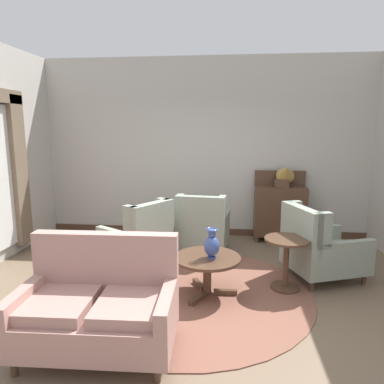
{
  "coord_description": "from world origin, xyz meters",
  "views": [
    {
      "loc": [
        0.46,
        -3.72,
        1.99
      ],
      "look_at": [
        -0.05,
        1.0,
        1.12
      ],
      "focal_mm": 33.12,
      "sensor_mm": 36.0,
      "label": 1
    }
  ],
  "objects_px": {
    "armchair_near_sideboard": "(319,249)",
    "gramophone": "(285,174)",
    "coffee_table": "(207,265)",
    "sideboard": "(280,210)",
    "porcelain_vase": "(212,245)",
    "armchair_far_left": "(203,228)",
    "settee": "(98,307)",
    "armchair_foreground_right": "(140,239)",
    "side_table": "(286,259)"
  },
  "relations": [
    {
      "from": "coffee_table",
      "to": "armchair_near_sideboard",
      "type": "xyz_separation_m",
      "value": [
        1.44,
        0.64,
        0.03
      ]
    },
    {
      "from": "side_table",
      "to": "armchair_far_left",
      "type": "bearing_deg",
      "value": 134.23
    },
    {
      "from": "settee",
      "to": "armchair_near_sideboard",
      "type": "xyz_separation_m",
      "value": [
        2.33,
        1.8,
        0.0
      ]
    },
    {
      "from": "armchair_far_left",
      "to": "armchair_near_sideboard",
      "type": "relative_size",
      "value": 0.88
    },
    {
      "from": "settee",
      "to": "armchair_far_left",
      "type": "xyz_separation_m",
      "value": [
        0.74,
        2.57,
        0.01
      ]
    },
    {
      "from": "armchair_far_left",
      "to": "sideboard",
      "type": "bearing_deg",
      "value": -142.13
    },
    {
      "from": "armchair_near_sideboard",
      "to": "side_table",
      "type": "relative_size",
      "value": 1.71
    },
    {
      "from": "armchair_far_left",
      "to": "armchair_foreground_right",
      "type": "xyz_separation_m",
      "value": [
        -0.85,
        -0.65,
        -0.0
      ]
    },
    {
      "from": "porcelain_vase",
      "to": "side_table",
      "type": "bearing_deg",
      "value": 18.69
    },
    {
      "from": "coffee_table",
      "to": "porcelain_vase",
      "type": "height_order",
      "value": "porcelain_vase"
    },
    {
      "from": "porcelain_vase",
      "to": "armchair_far_left",
      "type": "bearing_deg",
      "value": 98.28
    },
    {
      "from": "armchair_near_sideboard",
      "to": "coffee_table",
      "type": "bearing_deg",
      "value": 93.65
    },
    {
      "from": "sideboard",
      "to": "side_table",
      "type": "bearing_deg",
      "value": -95.19
    },
    {
      "from": "armchair_far_left",
      "to": "settee",
      "type": "bearing_deg",
      "value": 79.43
    },
    {
      "from": "coffee_table",
      "to": "sideboard",
      "type": "height_order",
      "value": "sideboard"
    },
    {
      "from": "side_table",
      "to": "gramophone",
      "type": "bearing_deg",
      "value": 83.19
    },
    {
      "from": "coffee_table",
      "to": "armchair_foreground_right",
      "type": "bearing_deg",
      "value": 143.55
    },
    {
      "from": "coffee_table",
      "to": "gramophone",
      "type": "relative_size",
      "value": 1.65
    },
    {
      "from": "side_table",
      "to": "sideboard",
      "type": "relative_size",
      "value": 0.53
    },
    {
      "from": "sideboard",
      "to": "porcelain_vase",
      "type": "bearing_deg",
      "value": -115.48
    },
    {
      "from": "armchair_far_left",
      "to": "porcelain_vase",
      "type": "bearing_deg",
      "value": 103.79
    },
    {
      "from": "settee",
      "to": "gramophone",
      "type": "distance_m",
      "value": 3.97
    },
    {
      "from": "settee",
      "to": "sideboard",
      "type": "xyz_separation_m",
      "value": [
        2.03,
        3.38,
        0.14
      ]
    },
    {
      "from": "porcelain_vase",
      "to": "armchair_far_left",
      "type": "height_order",
      "value": "armchair_far_left"
    },
    {
      "from": "coffee_table",
      "to": "armchair_far_left",
      "type": "xyz_separation_m",
      "value": [
        -0.16,
        1.4,
        0.04
      ]
    },
    {
      "from": "settee",
      "to": "gramophone",
      "type": "relative_size",
      "value": 2.91
    },
    {
      "from": "coffee_table",
      "to": "sideboard",
      "type": "distance_m",
      "value": 2.49
    },
    {
      "from": "coffee_table",
      "to": "armchair_far_left",
      "type": "distance_m",
      "value": 1.41
    },
    {
      "from": "armchair_near_sideboard",
      "to": "side_table",
      "type": "height_order",
      "value": "armchair_near_sideboard"
    },
    {
      "from": "armchair_foreground_right",
      "to": "sideboard",
      "type": "distance_m",
      "value": 2.6
    },
    {
      "from": "armchair_near_sideboard",
      "to": "gramophone",
      "type": "height_order",
      "value": "gramophone"
    },
    {
      "from": "porcelain_vase",
      "to": "sideboard",
      "type": "xyz_separation_m",
      "value": [
        1.08,
        2.26,
        -0.09
      ]
    },
    {
      "from": "armchair_far_left",
      "to": "gramophone",
      "type": "distance_m",
      "value": 1.71
    },
    {
      "from": "armchair_near_sideboard",
      "to": "armchair_foreground_right",
      "type": "bearing_deg",
      "value": 67.16
    },
    {
      "from": "armchair_foreground_right",
      "to": "settee",
      "type": "bearing_deg",
      "value": 35.67
    },
    {
      "from": "settee",
      "to": "side_table",
      "type": "bearing_deg",
      "value": 35.42
    },
    {
      "from": "armchair_foreground_right",
      "to": "side_table",
      "type": "height_order",
      "value": "armchair_foreground_right"
    },
    {
      "from": "settee",
      "to": "armchair_far_left",
      "type": "height_order",
      "value": "settee"
    },
    {
      "from": "side_table",
      "to": "gramophone",
      "type": "distance_m",
      "value": 2.05
    },
    {
      "from": "armchair_far_left",
      "to": "armchair_foreground_right",
      "type": "height_order",
      "value": "armchair_far_left"
    },
    {
      "from": "porcelain_vase",
      "to": "settee",
      "type": "bearing_deg",
      "value": -130.31
    },
    {
      "from": "coffee_table",
      "to": "porcelain_vase",
      "type": "bearing_deg",
      "value": -40.76
    },
    {
      "from": "coffee_table",
      "to": "porcelain_vase",
      "type": "relative_size",
      "value": 2.23
    },
    {
      "from": "settee",
      "to": "gramophone",
      "type": "xyz_separation_m",
      "value": [
        2.07,
        3.3,
        0.79
      ]
    },
    {
      "from": "settee",
      "to": "sideboard",
      "type": "relative_size",
      "value": 1.13
    },
    {
      "from": "armchair_far_left",
      "to": "sideboard",
      "type": "xyz_separation_m",
      "value": [
        1.29,
        0.82,
        0.13
      ]
    },
    {
      "from": "armchair_foreground_right",
      "to": "sideboard",
      "type": "height_order",
      "value": "sideboard"
    },
    {
      "from": "porcelain_vase",
      "to": "sideboard",
      "type": "distance_m",
      "value": 2.51
    },
    {
      "from": "coffee_table",
      "to": "porcelain_vase",
      "type": "xyz_separation_m",
      "value": [
        0.05,
        -0.05,
        0.26
      ]
    },
    {
      "from": "armchair_far_left",
      "to": "armchair_near_sideboard",
      "type": "xyz_separation_m",
      "value": [
        1.59,
        -0.76,
        -0.01
      ]
    }
  ]
}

